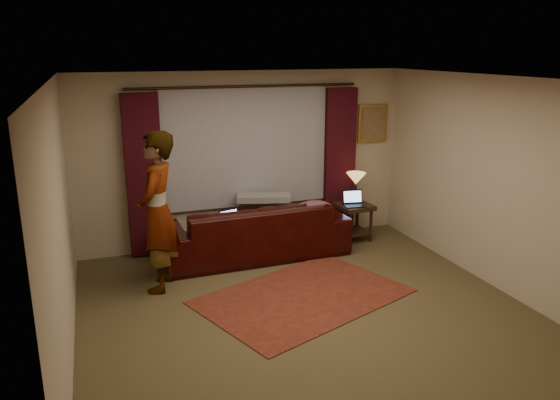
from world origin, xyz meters
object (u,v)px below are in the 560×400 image
object	(u,v)px
sofa	(254,220)
end_table	(354,222)
tiffany_lamp	(356,188)
laptop_table	(355,199)
laptop_sofa	(233,219)
person	(158,212)

from	to	relation	value
sofa	end_table	world-z (taller)	sofa
tiffany_lamp	laptop_table	world-z (taller)	tiffany_lamp
laptop_sofa	person	xyz separation A→B (m)	(-1.06, -0.48, 0.34)
laptop_sofa	sofa	bearing A→B (deg)	12.48
sofa	tiffany_lamp	world-z (taller)	sofa
tiffany_lamp	laptop_table	xyz separation A→B (m)	(-0.09, -0.15, -0.13)
end_table	person	distance (m)	3.26
laptop_table	end_table	bearing A→B (deg)	72.71
tiffany_lamp	sofa	bearing A→B (deg)	-173.54
laptop_table	person	world-z (taller)	person
laptop_sofa	laptop_table	bearing A→B (deg)	-10.62
end_table	laptop_table	bearing A→B (deg)	-115.22
sofa	laptop_table	distance (m)	1.62
sofa	person	world-z (taller)	person
sofa	person	xyz separation A→B (m)	(-1.42, -0.69, 0.45)
sofa	laptop_table	world-z (taller)	sofa
end_table	tiffany_lamp	size ratio (longest dim) A/B	1.20
laptop_sofa	end_table	size ratio (longest dim) A/B	0.57
tiffany_lamp	laptop_sofa	bearing A→B (deg)	-168.99
end_table	laptop_table	world-z (taller)	laptop_table
laptop_sofa	tiffany_lamp	size ratio (longest dim) A/B	0.68
sofa	laptop_table	size ratio (longest dim) A/B	7.72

